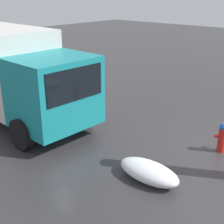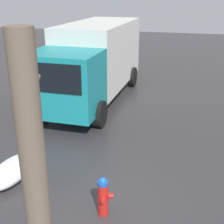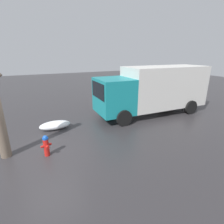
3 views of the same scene
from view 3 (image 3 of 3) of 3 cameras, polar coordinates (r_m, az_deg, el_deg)
The scene contains 4 objects.
ground_plane at distance 7.54m, azimuth -20.32°, elevation -13.09°, with size 60.00×60.00×0.00m, color #333033.
fire_hydrant at distance 7.32m, azimuth -20.69°, elevation -10.15°, with size 0.42×0.32×0.86m.
delivery_truck at distance 11.67m, azimuth 13.65°, elevation 7.42°, with size 7.45×2.69×3.03m.
snow_pile_curbside at distance 9.71m, azimuth -18.10°, elevation -4.11°, with size 1.58×0.76×0.43m.
Camera 3 is at (-0.30, -6.49, 3.81)m, focal length 28.00 mm.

